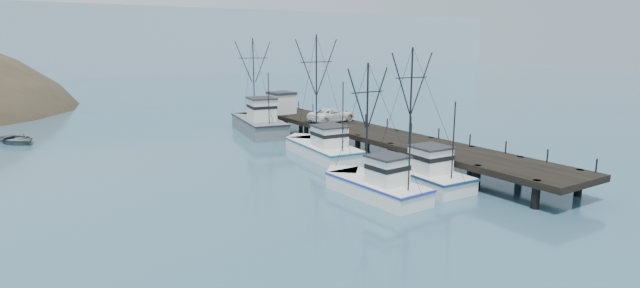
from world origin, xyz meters
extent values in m
plane|color=#335972|center=(0.00, 0.00, 0.00)|extent=(400.00, 400.00, 0.00)
cube|color=black|center=(14.00, 16.00, 1.75)|extent=(6.00, 44.00, 0.50)
cylinder|color=black|center=(11.40, -4.00, 1.00)|extent=(0.56, 0.56, 2.00)
cylinder|color=black|center=(16.60, -4.00, 1.00)|extent=(0.56, 0.56, 2.00)
cylinder|color=black|center=(11.40, 1.00, 1.00)|extent=(0.56, 0.56, 2.00)
cylinder|color=black|center=(16.60, 1.00, 1.00)|extent=(0.56, 0.56, 2.00)
cylinder|color=black|center=(11.40, 6.00, 1.00)|extent=(0.56, 0.56, 2.00)
cylinder|color=black|center=(16.60, 6.00, 1.00)|extent=(0.56, 0.56, 2.00)
cylinder|color=black|center=(11.40, 11.00, 1.00)|extent=(0.56, 0.56, 2.00)
cylinder|color=black|center=(16.60, 11.00, 1.00)|extent=(0.56, 0.56, 2.00)
cylinder|color=black|center=(11.40, 16.00, 1.00)|extent=(0.56, 0.56, 2.00)
cylinder|color=black|center=(16.60, 16.00, 1.00)|extent=(0.56, 0.56, 2.00)
cylinder|color=black|center=(11.40, 21.00, 1.00)|extent=(0.56, 0.56, 2.00)
cylinder|color=black|center=(16.60, 21.00, 1.00)|extent=(0.56, 0.56, 2.00)
cylinder|color=black|center=(11.40, 26.00, 1.00)|extent=(0.56, 0.56, 2.00)
cylinder|color=black|center=(16.60, 26.00, 1.00)|extent=(0.56, 0.56, 2.00)
cylinder|color=black|center=(11.40, 31.00, 1.00)|extent=(0.56, 0.56, 2.00)
cylinder|color=black|center=(16.60, 31.00, 1.00)|extent=(0.56, 0.56, 2.00)
cylinder|color=black|center=(11.40, 36.00, 1.00)|extent=(0.56, 0.56, 2.00)
cylinder|color=black|center=(16.60, 36.00, 1.00)|extent=(0.56, 0.56, 2.00)
cube|color=#9EB2C6|center=(10.00, 170.00, 0.00)|extent=(360.00, 40.00, 26.00)
cube|color=white|center=(9.09, 4.76, 0.45)|extent=(3.91, 9.15, 1.60)
cube|color=white|center=(9.29, 9.26, 0.45)|extent=(3.51, 3.51, 1.60)
cube|color=navy|center=(9.09, 4.76, 1.15)|extent=(3.99, 9.38, 0.18)
cube|color=silver|center=(9.04, 3.61, 2.20)|extent=(2.57, 2.65, 1.90)
cube|color=#26262B|center=(9.04, 3.61, 3.23)|extent=(2.79, 2.89, 0.16)
cylinder|color=black|center=(9.15, 6.14, 6.01)|extent=(0.14, 0.14, 9.53)
cylinder|color=black|center=(8.93, 1.31, 4.11)|extent=(0.10, 0.10, 5.72)
cube|color=white|center=(4.04, 3.93, 0.45)|extent=(3.66, 8.30, 1.60)
cube|color=white|center=(3.84, 8.01, 0.45)|extent=(3.29, 3.29, 1.60)
cube|color=#2334A1|center=(4.04, 3.93, 1.15)|extent=(3.74, 8.51, 0.18)
cube|color=silver|center=(4.08, 2.89, 2.20)|extent=(2.41, 2.41, 1.90)
cube|color=#26262B|center=(4.08, 2.89, 3.23)|extent=(2.61, 2.62, 0.16)
cylinder|color=black|center=(3.98, 5.19, 5.48)|extent=(0.14, 0.14, 8.47)
cylinder|color=black|center=(4.18, 0.80, 3.79)|extent=(0.10, 0.10, 5.08)
cube|color=white|center=(8.00, 17.15, 0.45)|extent=(4.82, 10.30, 1.60)
cube|color=white|center=(8.51, 22.11, 0.45)|extent=(3.82, 3.82, 1.60)
cube|color=#1B576D|center=(8.00, 17.15, 1.15)|extent=(4.92, 10.57, 0.18)
cube|color=silver|center=(7.87, 15.88, 2.20)|extent=(2.95, 3.07, 1.90)
cube|color=#26262B|center=(7.87, 15.88, 3.23)|extent=(3.21, 3.35, 0.16)
cylinder|color=black|center=(8.16, 18.68, 6.57)|extent=(0.14, 0.14, 10.65)
cylinder|color=black|center=(7.61, 13.34, 4.44)|extent=(0.10, 0.10, 6.39)
cube|color=slate|center=(8.36, 32.43, 0.75)|extent=(6.17, 12.39, 2.20)
cube|color=slate|center=(9.43, 38.25, 0.75)|extent=(4.05, 4.05, 2.20)
cube|color=black|center=(8.36, 32.43, 1.75)|extent=(6.31, 12.70, 0.18)
cube|color=silver|center=(8.09, 30.93, 3.15)|extent=(3.43, 3.80, 2.60)
cube|color=#26262B|center=(8.09, 30.93, 4.53)|extent=(3.73, 4.15, 0.16)
cylinder|color=black|center=(8.69, 34.22, 6.76)|extent=(0.14, 0.14, 9.82)
cylinder|color=black|center=(7.54, 27.95, 4.80)|extent=(0.10, 0.10, 5.89)
cube|color=silver|center=(12.50, 34.00, 3.25)|extent=(2.80, 3.00, 2.50)
cube|color=#26262B|center=(12.50, 34.00, 4.65)|extent=(3.00, 3.20, 0.30)
imported|color=white|center=(13.91, 24.38, 2.81)|extent=(6.17, 3.46, 1.63)
imported|color=#585D62|center=(-17.38, 41.38, 0.00)|extent=(6.05, 6.88, 1.18)
camera|label=1|loc=(-18.58, -23.31, 11.15)|focal=28.00mm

